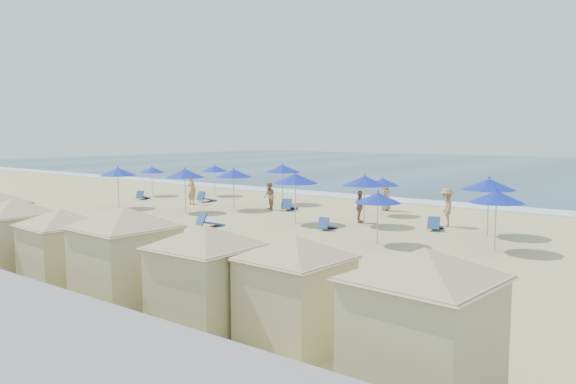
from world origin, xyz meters
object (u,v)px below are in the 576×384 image
at_px(umbrella_2, 215,169).
at_px(beachgoer_0, 192,190).
at_px(umbrella_6, 295,178).
at_px(cabana_4, 205,265).
at_px(umbrella_11, 497,197).
at_px(umbrella_3, 185,173).
at_px(beachgoer_2, 360,207).
at_px(cabana_3, 125,245).
at_px(umbrella_4, 283,169).
at_px(umbrella_0, 152,170).
at_px(cabana_5, 295,277).
at_px(umbrella_10, 489,184).
at_px(beachgoer_4, 386,196).
at_px(cabana_2, 62,239).
at_px(cabana_6, 424,305).
at_px(trash_bin, 244,255).
at_px(umbrella_5, 234,173).
at_px(umbrella_8, 378,198).
at_px(umbrella_7, 365,181).
at_px(umbrella_1, 118,172).
at_px(umbrella_9, 383,182).
at_px(beachgoer_3, 446,207).
at_px(cabana_1, 14,228).
at_px(beachgoer_1, 269,196).

height_order(umbrella_2, beachgoer_0, umbrella_2).
distance_m(umbrella_6, beachgoer_0, 9.95).
height_order(cabana_4, umbrella_11, cabana_4).
bearing_deg(umbrella_3, beachgoer_2, 15.45).
relative_size(cabana_3, cabana_4, 1.07).
bearing_deg(umbrella_6, umbrella_4, 132.98).
distance_m(umbrella_0, umbrella_11, 26.11).
relative_size(cabana_5, umbrella_10, 1.59).
xyz_separation_m(umbrella_3, beachgoer_4, (8.77, 7.58, -1.38)).
distance_m(cabana_2, beachgoer_4, 20.64).
bearing_deg(cabana_6, umbrella_4, 133.32).
height_order(trash_bin, umbrella_5, umbrella_5).
xyz_separation_m(cabana_2, cabana_3, (2.88, 0.05, 0.17)).
height_order(umbrella_0, umbrella_11, umbrella_11).
bearing_deg(umbrella_8, umbrella_7, 126.53).
distance_m(cabana_5, umbrella_1, 24.49).
bearing_deg(cabana_6, beachgoer_4, 119.32).
relative_size(cabana_5, cabana_6, 0.91).
height_order(umbrella_1, umbrella_9, umbrella_1).
bearing_deg(beachgoer_0, umbrella_0, -13.68).
relative_size(trash_bin, cabana_4, 0.19).
bearing_deg(beachgoer_0, beachgoer_2, -176.98).
xyz_separation_m(cabana_3, umbrella_5, (-10.74, 15.46, 0.49)).
height_order(umbrella_3, beachgoer_3, umbrella_3).
relative_size(cabana_1, beachgoer_2, 2.67).
xyz_separation_m(umbrella_7, beachgoer_3, (3.32, 2.11, -1.25)).
relative_size(cabana_6, beachgoer_3, 2.45).
distance_m(cabana_1, umbrella_11, 16.93).
relative_size(cabana_6, beachgoer_0, 2.51).
height_order(umbrella_7, umbrella_9, umbrella_7).
height_order(umbrella_1, umbrella_7, same).
xyz_separation_m(cabana_1, umbrella_4, (-4.70, 19.47, 0.70)).
distance_m(umbrella_2, umbrella_5, 7.74).
distance_m(beachgoer_0, beachgoer_4, 12.10).
height_order(cabana_6, umbrella_8, cabana_6).
relative_size(umbrella_0, umbrella_9, 1.02).
relative_size(umbrella_1, umbrella_9, 1.19).
xyz_separation_m(trash_bin, umbrella_7, (-1.09, 9.93, 1.78)).
xyz_separation_m(trash_bin, umbrella_4, (-9.43, 14.06, 1.86)).
relative_size(cabana_5, umbrella_5, 1.68).
xyz_separation_m(umbrella_0, beachgoer_2, (18.18, -1.57, -1.05)).
bearing_deg(beachgoer_1, cabana_1, -43.04).
relative_size(cabana_5, beachgoer_1, 2.54).
distance_m(umbrella_3, umbrella_6, 7.44).
distance_m(umbrella_2, beachgoer_2, 15.30).
bearing_deg(trash_bin, cabana_5, -56.26).
bearing_deg(cabana_6, umbrella_3, 147.35).
height_order(cabana_6, beachgoer_4, cabana_6).
bearing_deg(umbrella_1, umbrella_9, 26.56).
distance_m(umbrella_9, beachgoer_1, 6.70).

